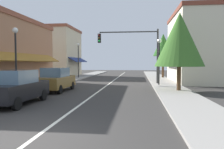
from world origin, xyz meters
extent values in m
plane|color=#33302D|center=(0.00, 18.00, 0.00)|extent=(80.00, 80.00, 0.00)
cube|color=gray|center=(-5.50, 18.00, 0.06)|extent=(2.60, 56.00, 0.12)
cube|color=gray|center=(5.50, 18.00, 0.06)|extent=(2.60, 56.00, 0.12)
cube|color=silver|center=(0.00, 18.00, 0.00)|extent=(0.14, 52.00, 0.01)
cube|color=slate|center=(-6.86, 12.00, 1.40)|extent=(0.08, 10.64, 1.80)
cube|color=olive|center=(-6.25, 12.00, 2.60)|extent=(1.27, 11.76, 0.73)
cube|color=slate|center=(-6.86, 15.08, 4.14)|extent=(0.08, 1.10, 1.30)
cube|color=beige|center=(9.50, 20.00, 3.59)|extent=(5.40, 10.00, 7.19)
cube|color=brown|center=(9.50, 20.00, 7.39)|extent=(5.60, 10.20, 0.40)
cube|color=slate|center=(6.86, 20.00, 1.40)|extent=(0.08, 7.60, 1.80)
cube|color=navy|center=(6.25, 20.00, 2.60)|extent=(1.27, 8.40, 0.73)
cube|color=slate|center=(6.86, 17.80, 5.18)|extent=(0.08, 1.10, 1.30)
cube|color=slate|center=(6.86, 22.20, 5.18)|extent=(0.08, 1.10, 1.30)
cube|color=beige|center=(-9.67, 28.00, 3.53)|extent=(5.74, 8.00, 7.06)
cube|color=brown|center=(-9.67, 28.00, 7.26)|extent=(5.94, 8.20, 0.40)
cube|color=slate|center=(-6.86, 28.00, 1.40)|extent=(0.08, 6.08, 1.80)
cube|color=navy|center=(-6.25, 28.00, 2.60)|extent=(1.27, 6.72, 0.73)
cube|color=slate|center=(-6.86, 26.24, 5.08)|extent=(0.08, 1.10, 1.30)
cube|color=slate|center=(-6.86, 29.76, 5.08)|extent=(0.08, 1.10, 1.30)
cube|color=black|center=(-3.26, 5.13, 0.71)|extent=(1.80, 4.13, 0.80)
cube|color=slate|center=(-3.26, 5.03, 1.44)|extent=(1.56, 2.03, 0.66)
cylinder|color=black|center=(-4.02, 6.50, 0.31)|extent=(0.21, 0.62, 0.62)
cylinder|color=black|center=(-2.44, 6.47, 0.31)|extent=(0.21, 0.62, 0.62)
cylinder|color=black|center=(-2.50, 3.76, 0.31)|extent=(0.21, 0.62, 0.62)
cube|color=brown|center=(-3.16, 10.41, 0.71)|extent=(1.80, 4.13, 0.80)
cube|color=slate|center=(-3.16, 10.31, 1.44)|extent=(1.56, 2.03, 0.66)
cylinder|color=black|center=(-3.92, 11.78, 0.31)|extent=(0.21, 0.62, 0.62)
cylinder|color=black|center=(-2.34, 11.75, 0.31)|extent=(0.21, 0.62, 0.62)
cylinder|color=black|center=(-3.97, 9.07, 0.31)|extent=(0.21, 0.62, 0.62)
cylinder|color=black|center=(-2.39, 9.04, 0.31)|extent=(0.21, 0.62, 0.62)
cylinder|color=#333333|center=(4.80, 16.66, 2.71)|extent=(0.18, 0.18, 5.42)
cylinder|color=#333333|center=(1.93, 16.66, 5.17)|extent=(5.74, 0.12, 0.12)
cube|color=black|center=(-0.94, 16.48, 4.57)|extent=(0.30, 0.24, 0.90)
sphere|color=#420F0F|center=(-0.94, 16.35, 4.85)|extent=(0.20, 0.20, 0.20)
sphere|color=#3D2D0C|center=(-0.94, 16.35, 4.57)|extent=(0.20, 0.20, 0.20)
sphere|color=green|center=(-0.94, 16.35, 4.29)|extent=(0.20, 0.20, 0.20)
cylinder|color=black|center=(-4.95, 8.05, 2.02)|extent=(0.12, 0.12, 4.04)
sphere|color=white|center=(-4.95, 8.05, 4.22)|extent=(0.36, 0.36, 0.36)
cylinder|color=black|center=(4.83, 15.28, 1.97)|extent=(0.12, 0.12, 3.94)
sphere|color=white|center=(4.83, 15.28, 4.12)|extent=(0.36, 0.36, 0.36)
cylinder|color=black|center=(-5.15, 23.98, 2.21)|extent=(0.12, 0.12, 4.42)
sphere|color=white|center=(-5.15, 23.98, 4.60)|extent=(0.36, 0.36, 0.36)
cylinder|color=#4C331E|center=(5.89, 11.18, 1.20)|extent=(0.30, 0.30, 2.41)
cone|color=#386626|center=(5.89, 11.18, 3.83)|extent=(3.57, 3.57, 3.92)
cylinder|color=#4C331E|center=(6.30, 25.74, 1.74)|extent=(0.30, 0.30, 3.47)
cone|color=#285B21|center=(6.30, 25.74, 4.57)|extent=(2.74, 2.74, 3.02)
camera|label=1|loc=(2.93, -5.60, 2.15)|focal=35.82mm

